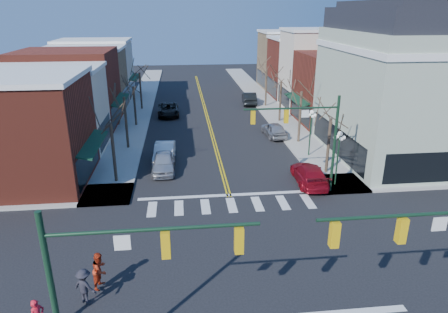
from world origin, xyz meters
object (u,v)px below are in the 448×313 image
object	(u,v)px
victorian_corner	(409,83)
car_left_near	(164,162)
car_left_mid	(164,153)
car_right_near	(309,174)
lamppost_midblock	(311,125)
car_right_mid	(274,129)
lamppost_corner	(338,149)
pedestrian_red_b	(100,270)
car_left_far	(168,110)
car_right_far	(249,98)
pedestrian_dark_b	(85,286)

from	to	relation	value
victorian_corner	car_left_near	distance (m)	22.15
car_left_mid	car_right_near	size ratio (longest dim) A/B	0.92
lamppost_midblock	car_right_mid	size ratio (longest dim) A/B	0.96
lamppost_corner	pedestrian_red_b	bearing A→B (deg)	-146.56
car_left_mid	car_right_near	world-z (taller)	car_left_mid
victorian_corner	lamppost_corner	world-z (taller)	victorian_corner
car_right_near	car_left_mid	bearing A→B (deg)	-24.94
car_left_far	car_right_far	world-z (taller)	car_right_far
victorian_corner	pedestrian_dark_b	size ratio (longest dim) A/B	8.34
pedestrian_dark_b	car_right_mid	bearing A→B (deg)	-93.45
car_right_near	car_right_mid	bearing A→B (deg)	-86.63
lamppost_midblock	car_left_near	xyz separation A→B (m)	(-13.00, -2.06, -2.18)
lamppost_midblock	car_right_mid	bearing A→B (deg)	105.94
pedestrian_dark_b	lamppost_midblock	bearing A→B (deg)	-104.91
lamppost_midblock	car_right_far	distance (m)	21.85
car_left_near	pedestrian_dark_b	xyz separation A→B (m)	(-2.99, -15.72, 0.22)
car_left_near	car_right_far	distance (m)	26.25
lamppost_corner	car_right_near	size ratio (longest dim) A/B	0.83
car_right_mid	pedestrian_red_b	size ratio (longest dim) A/B	2.45
lamppost_midblock	pedestrian_dark_b	distance (m)	24.00
victorian_corner	car_right_far	size ratio (longest dim) A/B	2.79
lamppost_corner	lamppost_midblock	bearing A→B (deg)	90.00
victorian_corner	pedestrian_dark_b	xyz separation A→B (m)	(-24.30, -17.28, -5.65)
car_left_near	car_left_mid	bearing A→B (deg)	90.10
car_left_mid	car_right_near	bearing A→B (deg)	-25.23
car_right_mid	car_right_far	distance (m)	15.37
victorian_corner	car_left_near	world-z (taller)	victorian_corner
car_right_mid	car_left_mid	bearing A→B (deg)	22.62
victorian_corner	car_right_mid	world-z (taller)	victorian_corner
victorian_corner	car_left_near	xyz separation A→B (m)	(-21.30, -1.56, -5.87)
car_right_near	car_right_far	size ratio (longest dim) A/B	1.02
car_left_mid	car_right_far	world-z (taller)	car_right_far
victorian_corner	pedestrian_dark_b	world-z (taller)	victorian_corner
lamppost_midblock	pedestrian_dark_b	bearing A→B (deg)	-131.97
car_left_near	car_right_mid	xyz separation A→B (m)	(11.20, 8.37, -0.02)
lamppost_corner	car_right_near	world-z (taller)	lamppost_corner
lamppost_corner	car_right_far	xyz separation A→B (m)	(-1.80, 28.17, -2.12)
lamppost_corner	car_right_near	bearing A→B (deg)	157.93
car_right_far	car_left_mid	bearing A→B (deg)	66.87
lamppost_corner	car_left_near	size ratio (longest dim) A/B	0.94
pedestrian_red_b	car_right_near	bearing A→B (deg)	-36.58
car_right_mid	car_right_far	world-z (taller)	car_right_far
car_left_mid	pedestrian_dark_b	distance (m)	18.29
lamppost_corner	lamppost_midblock	distance (m)	6.50
lamppost_corner	lamppost_midblock	xyz separation A→B (m)	(0.00, 6.50, 0.00)
lamppost_midblock	car_left_far	xyz separation A→B (m)	(-13.00, 16.43, -2.20)
car_right_far	lamppost_corner	bearing A→B (deg)	98.14
lamppost_midblock	car_left_far	bearing A→B (deg)	128.34
lamppost_corner	car_right_far	distance (m)	28.31
car_left_near	pedestrian_red_b	world-z (taller)	pedestrian_red_b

